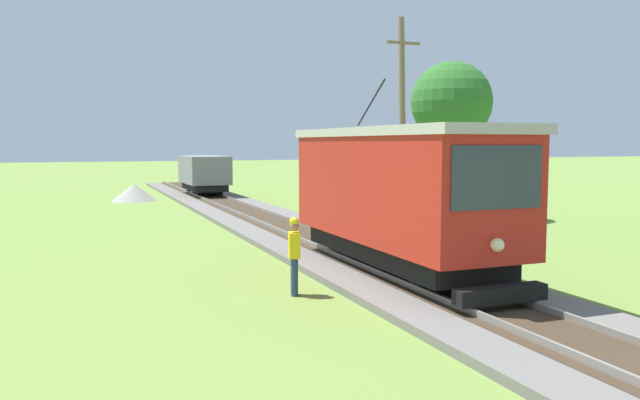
{
  "coord_description": "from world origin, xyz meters",
  "views": [
    {
      "loc": [
        -7.67,
        6.85,
        3.43
      ],
      "look_at": [
        -0.8,
        24.38,
        1.73
      ],
      "focal_mm": 35.45,
      "sensor_mm": 36.0,
      "label": 1
    }
  ],
  "objects_px": {
    "freight_car": "(204,173)",
    "second_worker": "(294,252)",
    "tree_left_far": "(452,103)",
    "red_tram": "(398,192)",
    "utility_pole_mid": "(402,123)",
    "gravel_pile": "(134,192)"
  },
  "relations": [
    {
      "from": "red_tram",
      "to": "tree_left_far",
      "type": "height_order",
      "value": "tree_left_far"
    },
    {
      "from": "freight_car",
      "to": "gravel_pile",
      "type": "distance_m",
      "value": 4.47
    },
    {
      "from": "utility_pole_mid",
      "to": "tree_left_far",
      "type": "xyz_separation_m",
      "value": [
        4.25,
        3.18,
        1.06
      ]
    },
    {
      "from": "red_tram",
      "to": "tree_left_far",
      "type": "bearing_deg",
      "value": 51.42
    },
    {
      "from": "red_tram",
      "to": "utility_pole_mid",
      "type": "xyz_separation_m",
      "value": [
        4.09,
        7.27,
        1.99
      ]
    },
    {
      "from": "utility_pole_mid",
      "to": "second_worker",
      "type": "distance_m",
      "value": 11.31
    },
    {
      "from": "red_tram",
      "to": "second_worker",
      "type": "distance_m",
      "value": 3.43
    },
    {
      "from": "red_tram",
      "to": "utility_pole_mid",
      "type": "distance_m",
      "value": 8.58
    },
    {
      "from": "utility_pole_mid",
      "to": "second_worker",
      "type": "bearing_deg",
      "value": -131.49
    },
    {
      "from": "red_tram",
      "to": "tree_left_far",
      "type": "xyz_separation_m",
      "value": [
        8.34,
        10.45,
        3.06
      ]
    },
    {
      "from": "red_tram",
      "to": "second_worker",
      "type": "relative_size",
      "value": 4.79
    },
    {
      "from": "tree_left_far",
      "to": "freight_car",
      "type": "bearing_deg",
      "value": 119.21
    },
    {
      "from": "utility_pole_mid",
      "to": "freight_car",
      "type": "bearing_deg",
      "value": 102.74
    },
    {
      "from": "gravel_pile",
      "to": "freight_car",
      "type": "bearing_deg",
      "value": 8.27
    },
    {
      "from": "freight_car",
      "to": "second_worker",
      "type": "distance_m",
      "value": 26.42
    },
    {
      "from": "freight_car",
      "to": "utility_pole_mid",
      "type": "xyz_separation_m",
      "value": [
        4.09,
        -18.1,
        2.63
      ]
    },
    {
      "from": "red_tram",
      "to": "gravel_pile",
      "type": "relative_size",
      "value": 3.23
    },
    {
      "from": "red_tram",
      "to": "utility_pole_mid",
      "type": "height_order",
      "value": "utility_pole_mid"
    },
    {
      "from": "utility_pole_mid",
      "to": "gravel_pile",
      "type": "bearing_deg",
      "value": 115.67
    },
    {
      "from": "gravel_pile",
      "to": "tree_left_far",
      "type": "bearing_deg",
      "value": -48.5
    },
    {
      "from": "freight_car",
      "to": "second_worker",
      "type": "xyz_separation_m",
      "value": [
        -3.09,
        -26.23,
        -0.57
      ]
    },
    {
      "from": "utility_pole_mid",
      "to": "gravel_pile",
      "type": "xyz_separation_m",
      "value": [
        -8.4,
        17.48,
        -3.67
      ]
    }
  ]
}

